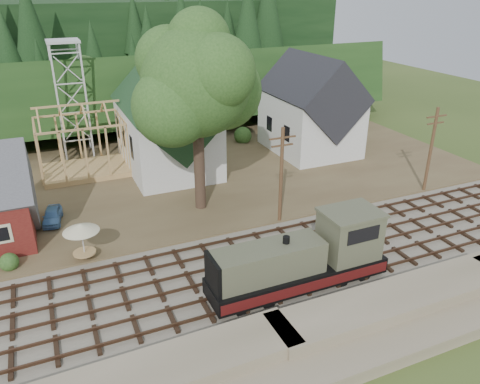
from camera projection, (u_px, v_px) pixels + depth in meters
name	position (u px, v px, depth m)	size (l,w,h in m)	color
ground	(222.00, 278.00, 30.79)	(140.00, 140.00, 0.00)	#384C1E
embankment	(284.00, 367.00, 23.69)	(64.00, 5.00, 1.60)	#7F7259
railroad_bed	(222.00, 277.00, 30.76)	(64.00, 11.00, 0.16)	#726B5B
village_flat	(155.00, 179.00, 45.76)	(64.00, 26.00, 0.30)	brown
hillside	(113.00, 119.00, 65.86)	(70.00, 28.00, 8.00)	#1E3F19
ridge	(97.00, 96.00, 79.22)	(80.00, 20.00, 12.00)	black
church	(167.00, 122.00, 45.81)	(8.40, 15.17, 13.00)	silver
farmhouse	(311.00, 110.00, 51.18)	(8.40, 10.80, 10.60)	silver
timber_frame	(82.00, 144.00, 45.63)	(8.20, 6.20, 6.99)	tan
lattice_tower	(66.00, 64.00, 47.84)	(3.20, 3.20, 12.12)	silver
big_tree	(198.00, 90.00, 35.77)	(10.90, 8.40, 14.70)	#38281E
telegraph_pole_near	(281.00, 175.00, 35.92)	(2.20, 0.28, 8.00)	#4C331E
telegraph_pole_far	(431.00, 149.00, 41.37)	(2.20, 0.28, 8.00)	#4C331E
locomotive	(305.00, 259.00, 29.03)	(11.48, 2.87, 4.61)	black
car_blue	(52.00, 216.00, 37.02)	(1.34, 3.33, 1.13)	#5C8FC6
car_red	(328.00, 153.00, 50.23)	(2.13, 4.62, 1.28)	#D14010
patio_set	(81.00, 229.00, 31.40)	(2.43, 2.43, 2.71)	silver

